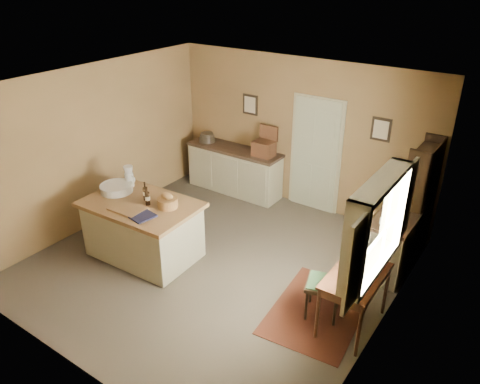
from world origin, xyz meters
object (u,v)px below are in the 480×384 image
object	(u,v)px
sideboard	(235,169)
right_cabinet	(392,244)
work_island	(143,228)
writing_desk	(356,281)
shelving_unit	(421,201)
desk_chair	(324,284)

from	to	relation	value
sideboard	right_cabinet	size ratio (longest dim) A/B	1.95
work_island	sideboard	xyz separation A→B (m)	(-0.15, 2.64, -0.00)
sideboard	writing_desk	bearing A→B (deg)	-33.93
shelving_unit	sideboard	bearing A→B (deg)	176.79
sideboard	right_cabinet	xyz separation A→B (m)	(3.41, -0.89, -0.02)
sideboard	shelving_unit	world-z (taller)	shelving_unit
work_island	sideboard	world-z (taller)	work_island
writing_desk	shelving_unit	bearing A→B (deg)	85.94
sideboard	desk_chair	size ratio (longest dim) A/B	2.06
desk_chair	work_island	bearing A→B (deg)	168.94
work_island	writing_desk	bearing A→B (deg)	3.83
writing_desk	desk_chair	distance (m)	0.44
work_island	writing_desk	xyz separation A→B (m)	(3.26, 0.34, 0.19)
desk_chair	right_cabinet	world-z (taller)	right_cabinet
sideboard	shelving_unit	size ratio (longest dim) A/B	1.06
desk_chair	shelving_unit	size ratio (longest dim) A/B	0.51
sideboard	desk_chair	world-z (taller)	sideboard
shelving_unit	writing_desk	bearing A→B (deg)	-94.06
work_island	writing_desk	size ratio (longest dim) A/B	1.79
sideboard	right_cabinet	world-z (taller)	sideboard
work_island	shelving_unit	bearing A→B (deg)	33.41
right_cabinet	shelving_unit	world-z (taller)	shelving_unit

